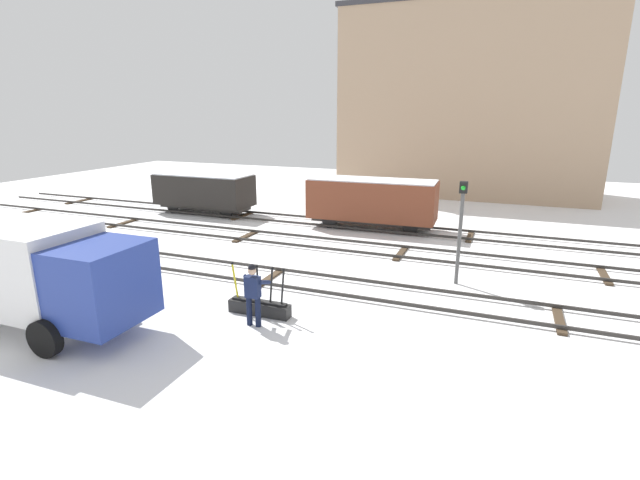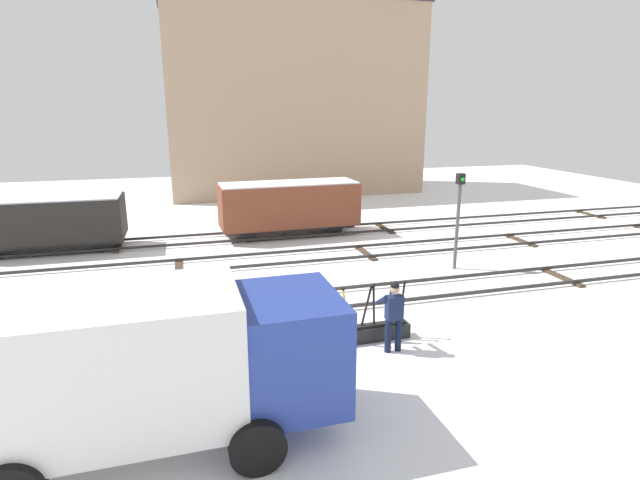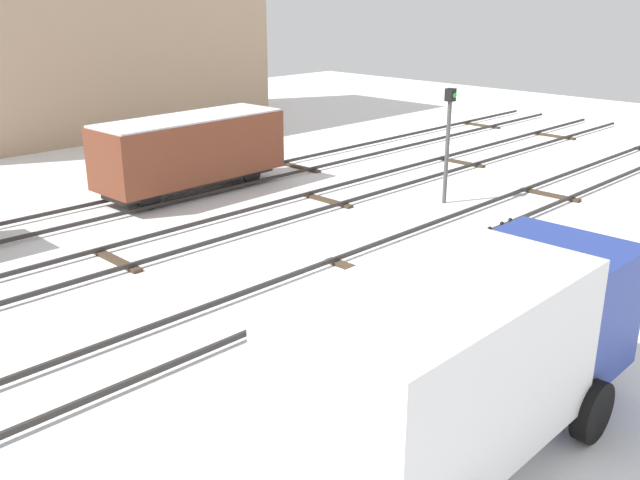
% 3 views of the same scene
% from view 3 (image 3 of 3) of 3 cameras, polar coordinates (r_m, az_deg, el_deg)
% --- Properties ---
extents(ground_plane, '(60.00, 60.00, 0.00)m').
position_cam_3_polar(ground_plane, '(15.91, 3.17, -2.60)').
color(ground_plane, white).
extents(track_main_line, '(44.00, 1.94, 0.18)m').
position_cam_3_polar(track_main_line, '(15.87, 3.18, -2.24)').
color(track_main_line, '#2D2B28').
rests_on(track_main_line, ground_plane).
extents(track_siding_near, '(44.00, 1.94, 0.18)m').
position_cam_3_polar(track_siding_near, '(18.93, -6.90, 1.27)').
color(track_siding_near, '#2D2B28').
rests_on(track_siding_near, ground_plane).
extents(track_siding_far, '(44.00, 1.94, 0.18)m').
position_cam_3_polar(track_siding_far, '(21.81, -12.93, 3.37)').
color(track_siding_far, '#2D2B28').
rests_on(track_siding_far, ground_plane).
extents(switch_lever_frame, '(1.80, 0.38, 1.45)m').
position_cam_3_polar(switch_lever_frame, '(15.19, 13.28, -3.19)').
color(switch_lever_frame, black).
rests_on(switch_lever_frame, ground_plane).
extents(rail_worker, '(0.54, 0.65, 1.71)m').
position_cam_3_polar(rail_worker, '(14.81, 16.05, -1.09)').
color(rail_worker, '#111831').
rests_on(rail_worker, ground_plane).
extents(delivery_truck, '(5.95, 2.53, 2.72)m').
position_cam_3_polar(delivery_truck, '(9.56, 12.22, -8.44)').
color(delivery_truck, navy).
rests_on(delivery_truck, ground_plane).
extents(signal_post, '(0.24, 0.32, 3.37)m').
position_cam_3_polar(signal_post, '(20.93, 10.30, 8.48)').
color(signal_post, '#4C4C4C').
rests_on(signal_post, ground_plane).
extents(freight_car_back_track, '(6.07, 2.18, 2.38)m').
position_cam_3_polar(freight_car_back_track, '(22.20, -10.36, 7.18)').
color(freight_car_back_track, '#2D2B28').
rests_on(freight_car_back_track, ground_plane).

